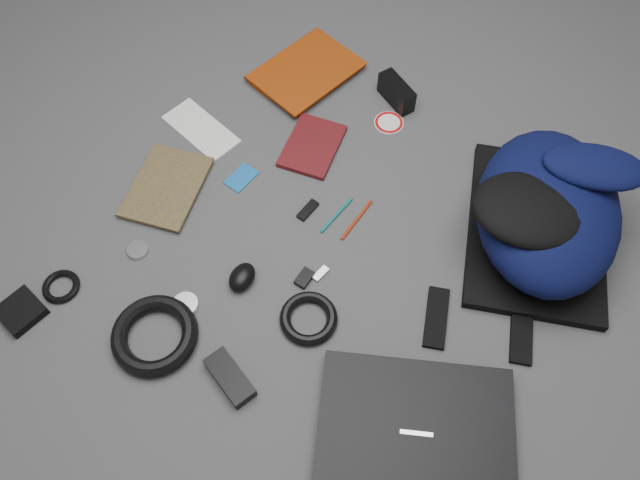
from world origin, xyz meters
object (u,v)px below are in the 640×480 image
Objects in this scene: textbook_red at (281,53)px; comic_book at (136,179)px; backpack at (548,210)px; compact_camera at (396,92)px; laptop at (415,436)px; power_brick at (230,377)px; pouch at (21,311)px; mouse at (242,277)px; dvd_case at (312,146)px.

comic_book is (-0.04, -0.55, -0.01)m from textbook_red.
textbook_red is at bearing 68.14° from comic_book.
backpack reaches higher than comic_book.
comic_book is 1.95× the size of compact_camera.
laptop is 3.15× the size of power_brick.
comic_book is (-0.87, 0.14, -0.01)m from laptop.
compact_camera reaches higher than pouch.
laptop is at bearing -32.74° from compact_camera.
backpack is 0.57m from laptop.
laptop is at bearing -27.36° from comic_book.
textbook_red is 1.22× the size of comic_book.
laptop is 5.12× the size of mouse.
comic_book is 1.26× the size of dvd_case.
mouse reaches higher than pouch.
power_brick is (-0.37, -0.11, -0.00)m from laptop.
textbook_red is at bearing -149.52° from compact_camera.
power_brick is (0.50, -0.26, 0.01)m from comic_book.
mouse is (-0.00, -0.65, -0.01)m from compact_camera.
compact_camera is at bearing 95.15° from laptop.
textbook_red is 0.93m from power_brick.
comic_book is 0.40m from pouch.
mouse is at bearing 44.06° from pouch.
compact_camera is at bearing 137.10° from backpack.
comic_book is 0.44m from dvd_case.
comic_book is 2.62× the size of pouch.
textbook_red is 0.35m from compact_camera.
backpack is 4.21× the size of compact_camera.
mouse is 0.61× the size of power_brick.
pouch reaches higher than comic_book.
mouse is (0.09, -0.40, 0.01)m from dvd_case.
dvd_case is (-0.58, 0.48, -0.01)m from laptop.
backpack is 0.84m from textbook_red.
textbook_red and power_brick have the same top height.
pouch is at bearing -85.69° from compact_camera.
textbook_red is 0.70m from mouse.
dvd_case is at bearing -85.95° from compact_camera.
laptop is (0.01, -0.56, -0.08)m from backpack.
mouse reaches higher than comic_book.
pouch is at bearing -79.09° from textbook_red.
comic_book is at bearing -83.11° from textbook_red.
laptop is at bearing -53.50° from dvd_case.
laptop is 4.43× the size of pouch.
compact_camera is at bearing 70.65° from pouch.
pouch is at bearing -123.22° from dvd_case.
mouse is at bearing -27.67° from comic_book.
textbook_red is (-0.83, 0.69, -0.00)m from laptop.
compact_camera reaches higher than laptop.
textbook_red is at bearing 126.35° from dvd_case.
dvd_case is at bearing 94.79° from mouse.
laptop is 0.39m from power_brick.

